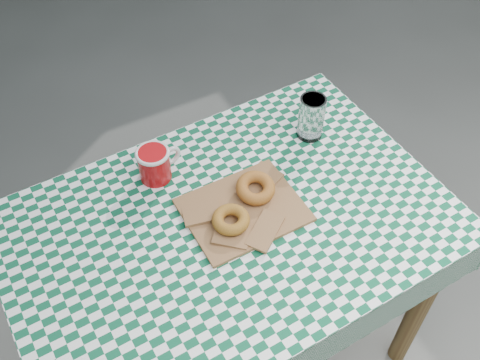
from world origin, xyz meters
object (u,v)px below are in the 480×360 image
object	(u,v)px
table	(231,297)
drinking_glass	(311,117)
paper_bag	(243,209)
coffee_mug	(154,165)

from	to	relation	value
table	drinking_glass	size ratio (longest dim) A/B	8.22
table	paper_bag	size ratio (longest dim) A/B	3.72
table	coffee_mug	size ratio (longest dim) A/B	6.46
coffee_mug	drinking_glass	size ratio (longest dim) A/B	1.27
table	drinking_glass	xyz separation A→B (m)	(0.36, 0.17, 0.45)
coffee_mug	drinking_glass	bearing A→B (deg)	-17.37
coffee_mug	paper_bag	bearing A→B (deg)	-65.04
table	coffee_mug	distance (m)	0.50
drinking_glass	paper_bag	bearing A→B (deg)	-153.03
coffee_mug	drinking_glass	world-z (taller)	drinking_glass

